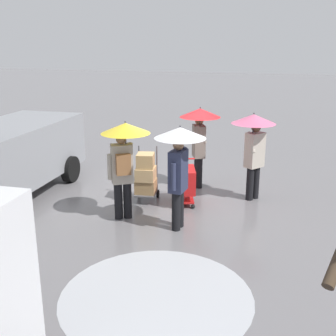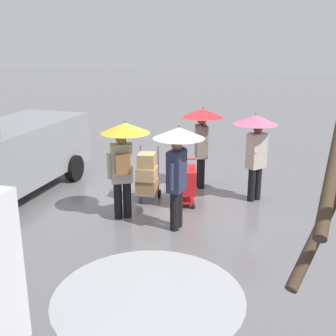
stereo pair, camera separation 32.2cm
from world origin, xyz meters
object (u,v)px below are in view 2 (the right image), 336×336
shopping_cart_vendor (184,181)px  pedestrian_far_side (256,137)px  hand_dolly_boxes (147,175)px  pedestrian_black_side (178,154)px  pedestrian_pink_side (124,148)px  pedestrian_white_side (202,129)px

shopping_cart_vendor → pedestrian_far_side: (-1.52, -0.75, 1.02)m
hand_dolly_boxes → pedestrian_black_side: size_ratio=0.61×
pedestrian_black_side → hand_dolly_boxes: bearing=-47.4°
pedestrian_far_side → pedestrian_pink_side: bearing=37.2°
pedestrian_white_side → shopping_cart_vendor: bearing=85.9°
hand_dolly_boxes → pedestrian_pink_side: 1.42m
pedestrian_white_side → pedestrian_far_side: bearing=159.1°
shopping_cart_vendor → hand_dolly_boxes: (0.91, 0.08, 0.09)m
hand_dolly_boxes → pedestrian_black_side: 1.92m
pedestrian_pink_side → pedestrian_white_side: same height
pedestrian_black_side → pedestrian_far_side: size_ratio=1.00×
shopping_cart_vendor → pedestrian_black_side: (-0.23, 1.32, 1.02)m
shopping_cart_vendor → pedestrian_pink_side: (1.01, 1.17, 1.00)m
pedestrian_black_side → pedestrian_white_side: size_ratio=1.00×
pedestrian_far_side → pedestrian_white_side: bearing=-20.9°
pedestrian_black_side → pedestrian_far_side: bearing=-122.0°
pedestrian_white_side → pedestrian_far_side: size_ratio=1.00×
pedestrian_pink_side → pedestrian_far_side: same height
pedestrian_black_side → pedestrian_far_side: 2.43m
shopping_cart_vendor → pedestrian_white_side: 1.65m
pedestrian_pink_side → pedestrian_black_side: (-1.24, 0.15, 0.01)m
pedestrian_pink_side → pedestrian_white_side: size_ratio=1.00×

